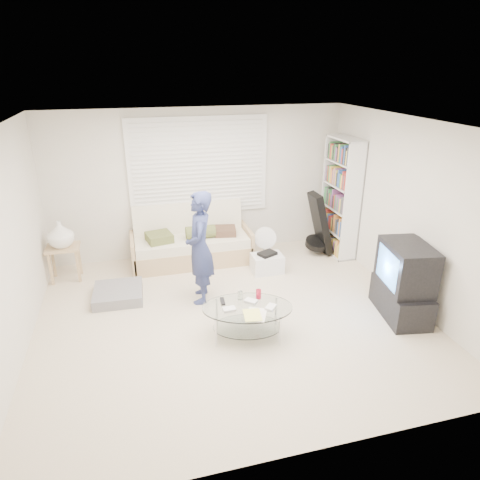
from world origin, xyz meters
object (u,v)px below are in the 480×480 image
object	(u,v)px
bookshelf	(340,198)
coffee_table	(248,312)
futon_sofa	(191,244)
tv_unit	(404,282)

from	to	relation	value
bookshelf	coffee_table	xyz separation A→B (m)	(-2.23, -2.05, -0.68)
futon_sofa	tv_unit	xyz separation A→B (m)	(2.43, -2.38, 0.17)
futon_sofa	tv_unit	distance (m)	3.40
futon_sofa	bookshelf	xyz separation A→B (m)	(2.55, -0.26, 0.69)
futon_sofa	coffee_table	world-z (taller)	futon_sofa
bookshelf	futon_sofa	bearing A→B (deg)	174.12
futon_sofa	coffee_table	xyz separation A→B (m)	(0.33, -2.32, 0.01)
tv_unit	bookshelf	bearing A→B (deg)	86.62
tv_unit	coffee_table	bearing A→B (deg)	178.33
tv_unit	coffee_table	world-z (taller)	tv_unit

